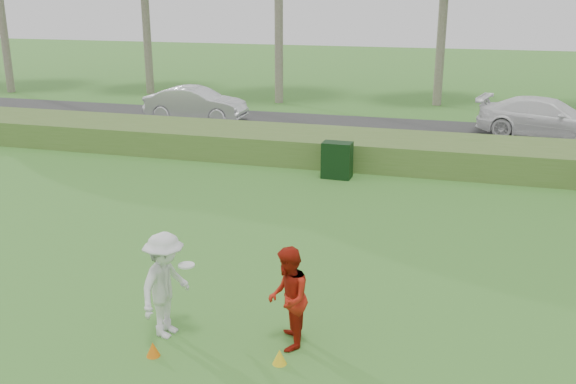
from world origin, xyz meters
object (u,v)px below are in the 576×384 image
(cone_orange, at_px, (153,349))
(utility_cabinet, at_px, (337,160))
(player_white, at_px, (165,285))
(car_right, at_px, (547,118))
(player_red, at_px, (288,298))
(cone_yellow, at_px, (280,357))
(car_mid, at_px, (196,104))

(cone_orange, relative_size, utility_cabinet, 0.22)
(player_white, height_order, car_right, player_white)
(player_white, distance_m, cone_orange, 1.05)
(player_red, height_order, cone_orange, player_red)
(cone_yellow, bearing_deg, car_mid, 117.64)
(car_mid, bearing_deg, player_red, -153.02)
(player_white, xyz_separation_m, car_right, (7.48, 17.93, -0.09))
(player_red, xyz_separation_m, car_mid, (-9.27, 17.18, -0.06))
(player_red, relative_size, cone_yellow, 6.87)
(player_white, height_order, cone_orange, player_white)
(car_right, bearing_deg, cone_orange, 170.96)
(car_right, bearing_deg, car_mid, 104.73)
(player_white, relative_size, utility_cabinet, 1.62)
(player_white, distance_m, car_mid, 18.83)
(player_white, bearing_deg, car_mid, 30.96)
(cone_orange, bearing_deg, utility_cabinet, 86.52)
(cone_yellow, bearing_deg, player_white, 170.64)
(cone_yellow, height_order, car_mid, car_mid)
(cone_orange, distance_m, car_mid, 19.51)
(player_white, distance_m, car_right, 19.43)
(cone_orange, distance_m, cone_yellow, 2.03)
(utility_cabinet, relative_size, car_mid, 0.25)
(player_red, bearing_deg, player_white, -98.37)
(player_white, xyz_separation_m, cone_yellow, (2.08, -0.34, -0.79))
(utility_cabinet, bearing_deg, car_mid, 139.18)
(cone_yellow, distance_m, utility_cabinet, 10.64)
(cone_orange, height_order, utility_cabinet, utility_cabinet)
(cone_orange, distance_m, utility_cabinet, 10.92)
(player_white, bearing_deg, utility_cabinet, 4.30)
(car_mid, bearing_deg, utility_cabinet, -133.48)
(cone_orange, relative_size, car_mid, 0.05)
(cone_orange, bearing_deg, player_white, 96.30)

